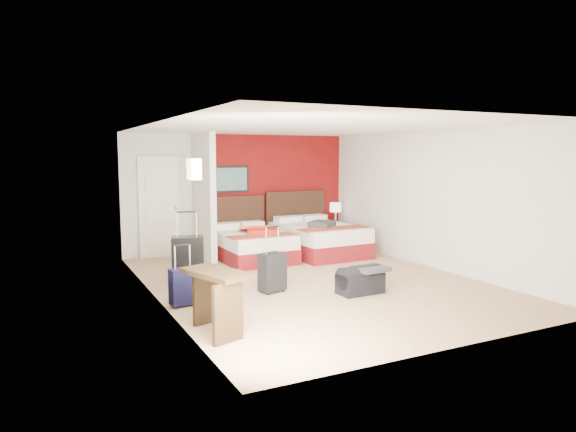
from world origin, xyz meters
TOP-DOWN VIEW (x-y plane):
  - ground at (0.00, 0.00)m, footprint 6.50×6.50m
  - room_walls at (-1.40, 1.42)m, footprint 5.02×6.52m
  - red_accent_panel at (0.75, 3.23)m, footprint 3.50×0.04m
  - partition_wall at (-1.00, 2.61)m, footprint 0.12×1.20m
  - entry_door at (-1.75, 3.20)m, footprint 0.82×0.06m
  - bed_left at (-0.19, 2.11)m, footprint 1.27×1.81m
  - bed_right at (1.28, 2.03)m, footprint 1.46×2.06m
  - red_suitcase_open at (-0.09, 2.01)m, footprint 0.80×0.95m
  - jacket_bundle at (1.18, 1.73)m, footprint 0.67×0.65m
  - nightstand at (2.19, 2.85)m, footprint 0.37×0.37m
  - table_lamp at (2.19, 2.85)m, footprint 0.35×0.35m
  - suitcase_black at (-1.87, 0.71)m, footprint 0.56×0.43m
  - suitcase_charcoal at (-0.86, -0.30)m, footprint 0.43×0.32m
  - suitcase_navy at (-2.25, -0.41)m, footprint 0.37×0.25m
  - duffel_bag at (0.29, -0.95)m, footprint 0.68×0.38m
  - jacket_draped at (0.44, -1.00)m, footprint 0.51×0.44m
  - desk at (-2.18, -1.64)m, footprint 0.70×0.98m

SIDE VIEW (x-z plane):
  - ground at x=0.00m, z-range 0.00..0.00m
  - duffel_bag at x=0.29m, z-range 0.00..0.34m
  - suitcase_navy at x=-2.25m, z-range 0.00..0.49m
  - nightstand at x=2.19m, z-range 0.00..0.50m
  - bed_left at x=-0.19m, z-range 0.00..0.54m
  - suitcase_charcoal at x=-0.86m, z-range 0.00..0.57m
  - bed_right at x=1.28m, z-range 0.00..0.61m
  - desk at x=-2.18m, z-range 0.00..0.73m
  - jacket_draped at x=0.44m, z-range 0.34..0.41m
  - suitcase_black at x=-1.87m, z-range 0.00..0.75m
  - red_suitcase_open at x=-0.09m, z-range 0.54..0.65m
  - jacket_bundle at x=1.18m, z-range 0.61..0.73m
  - table_lamp at x=2.19m, z-range 0.50..0.97m
  - entry_door at x=-1.75m, z-range 0.00..2.05m
  - red_accent_panel at x=0.75m, z-range 0.00..2.50m
  - partition_wall at x=-1.00m, z-range 0.00..2.50m
  - room_walls at x=-1.40m, z-range 0.01..2.51m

